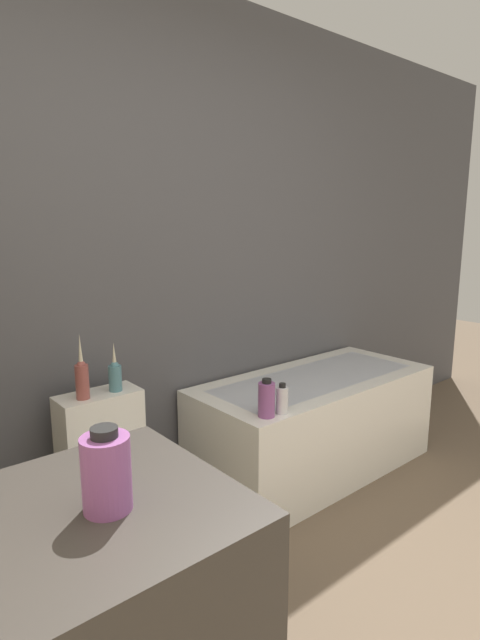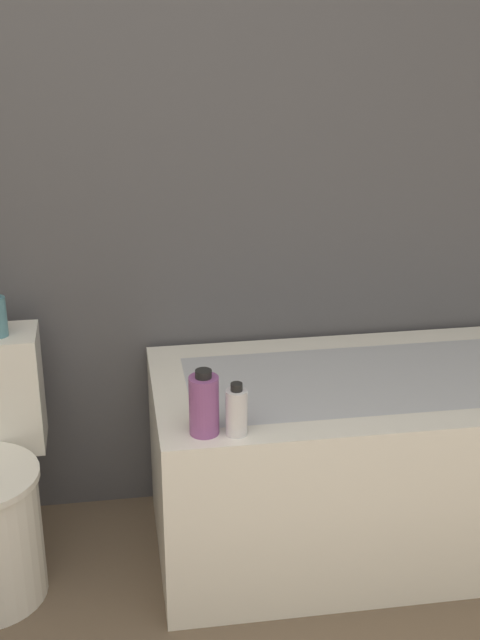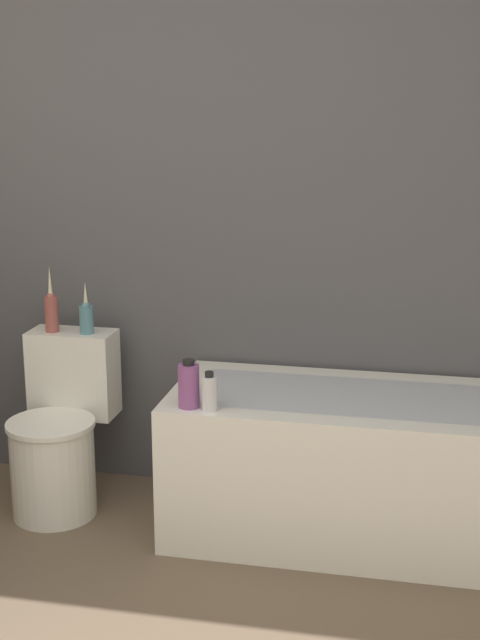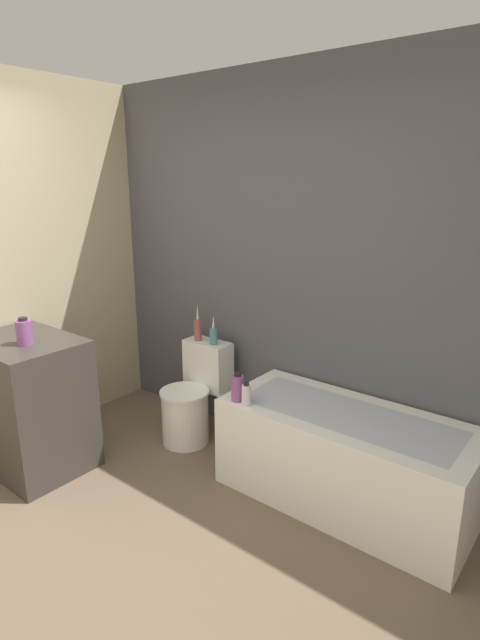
# 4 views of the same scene
# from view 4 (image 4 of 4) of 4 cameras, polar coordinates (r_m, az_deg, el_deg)

# --- Properties ---
(ground_plane) EXTENTS (12.00, 12.00, 0.00)m
(ground_plane) POSITION_cam_4_polar(r_m,az_deg,el_deg) (2.85, -24.82, -27.41)
(ground_plane) COLOR brown
(wall_back_tiled) EXTENTS (6.40, 0.06, 2.60)m
(wall_back_tiled) POSITION_cam_4_polar(r_m,az_deg,el_deg) (3.50, 3.27, 6.13)
(wall_back_tiled) COLOR #4C4C51
(wall_back_tiled) RESTS_ON ground_plane
(bathtub) EXTENTS (1.48, 0.65, 0.57)m
(bathtub) POSITION_cam_4_polar(r_m,az_deg,el_deg) (3.14, 11.84, -15.15)
(bathtub) COLOR white
(bathtub) RESTS_ON ground
(toilet) EXTENTS (0.37, 0.53, 0.72)m
(toilet) POSITION_cam_4_polar(r_m,az_deg,el_deg) (3.77, -5.40, -8.94)
(toilet) COLOR white
(toilet) RESTS_ON ground
(vanity_counter) EXTENTS (0.76, 0.56, 0.89)m
(vanity_counter) POSITION_cam_4_polar(r_m,az_deg,el_deg) (3.65, -22.91, -8.75)
(vanity_counter) COLOR #38332D
(vanity_counter) RESTS_ON ground
(soap_bottle_glass) EXTENTS (0.10, 0.10, 0.17)m
(soap_bottle_glass) POSITION_cam_4_polar(r_m,az_deg,el_deg) (3.36, -23.42, -1.28)
(soap_bottle_glass) COLOR #8C4C8C
(soap_bottle_glass) RESTS_ON vanity_counter
(vase_gold) EXTENTS (0.06, 0.06, 0.28)m
(vase_gold) POSITION_cam_4_polar(r_m,az_deg,el_deg) (3.75, -4.84, -0.96)
(vase_gold) COLOR #994C47
(vase_gold) RESTS_ON toilet
(vase_silver) EXTENTS (0.06, 0.06, 0.22)m
(vase_silver) POSITION_cam_4_polar(r_m,az_deg,el_deg) (3.65, -3.04, -1.68)
(vase_silver) COLOR teal
(vase_silver) RESTS_ON toilet
(shampoo_bottle_tall) EXTENTS (0.08, 0.08, 0.18)m
(shampoo_bottle_tall) POSITION_cam_4_polar(r_m,az_deg,el_deg) (3.08, -0.28, -7.74)
(shampoo_bottle_tall) COLOR #8C4C8C
(shampoo_bottle_tall) RESTS_ON bathtub
(shampoo_bottle_short) EXTENTS (0.06, 0.06, 0.15)m
(shampoo_bottle_short) POSITION_cam_4_polar(r_m,az_deg,el_deg) (3.02, 0.72, -8.54)
(shampoo_bottle_short) COLOR silver
(shampoo_bottle_short) RESTS_ON bathtub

